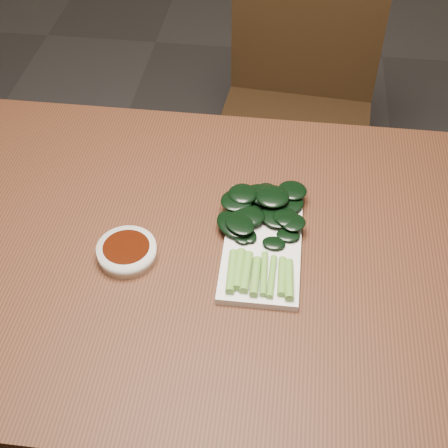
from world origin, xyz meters
The scene contains 6 objects.
ground centered at (0.00, 0.00, 0.00)m, with size 6.00×6.00×0.00m, color #2E2C2C.
table centered at (0.00, 0.00, 0.68)m, with size 1.40×0.80×0.75m.
chair_far centered at (0.15, 0.84, 0.49)m, with size 0.48×0.48×0.89m.
sauce_bowl centered at (-0.13, -0.04, 0.76)m, with size 0.10×0.10×0.03m.
serving_plate centered at (0.10, 0.01, 0.76)m, with size 0.14×0.28×0.01m.
gai_lan centered at (0.10, 0.06, 0.78)m, with size 0.18×0.29×0.03m.
Camera 1 is at (0.13, -0.75, 1.58)m, focal length 50.00 mm.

